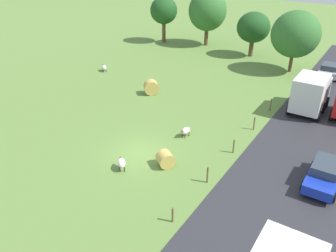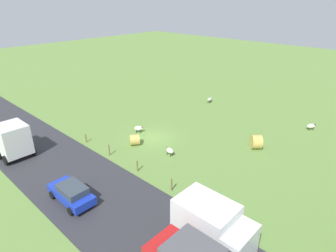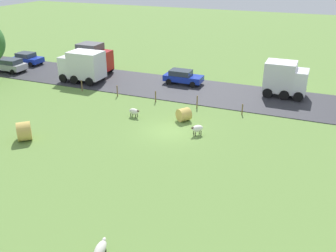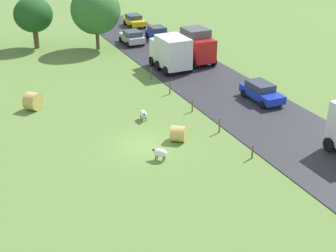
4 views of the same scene
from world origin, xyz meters
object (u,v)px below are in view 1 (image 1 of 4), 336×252
Objects in this scene: car_1 at (325,174)px; tree_1 at (253,28)px; sheep_2 at (104,67)px; hay_bale_0 at (165,159)px; car_4 at (330,70)px; tree_3 at (208,11)px; sheep_3 at (121,163)px; tree_0 at (164,11)px; sheep_1 at (186,131)px; tree_2 at (296,34)px; truck_2 at (311,92)px; hay_bale_1 at (151,87)px.

tree_1 is at bearing 120.04° from car_1.
sheep_2 is 1.02× the size of hay_bale_0.
tree_1 is 11.52m from car_4.
tree_1 is at bearing -12.70° from tree_3.
sheep_3 is 30.55m from tree_1.
tree_1 is at bearing 0.92° from tree_0.
tree_0 is at bearing 126.60° from sheep_1.
car_4 is at bearing 71.17° from sheep_1.
hay_bale_0 is 0.17× the size of tree_0.
car_1 reaches higher than sheep_3.
tree_1 is at bearing 98.53° from sheep_1.
truck_2 is at bearing -66.52° from tree_2.
truck_2 is 10.70m from car_4.
sheep_3 is 0.22× the size of truck_2.
car_4 is (24.69, -2.95, -3.84)m from tree_0.
sheep_1 is 0.14× the size of tree_3.
tree_3 reaches higher than hay_bale_1.
hay_bale_1 is 18.20m from tree_2.
tree_0 reaches higher than hay_bale_0.
hay_bale_1 is (-8.28, 10.07, 0.17)m from hay_bale_0.
sheep_2 is 28.32m from car_1.
car_4 is at bearing -6.81° from tree_0.
sheep_2 is 20.90m from sheep_3.
tree_2 is at bearing -9.31° from tree_0.
sheep_2 is 1.11× the size of sheep_3.
hay_bale_1 is (-7.38, 5.70, 0.22)m from sheep_1.
tree_3 reaches higher than tree_1.
tree_2 reaches higher than hay_bale_0.
car_1 is (28.23, -24.35, -3.86)m from tree_0.
tree_1 reaches higher than hay_bale_1.
hay_bale_1 is at bearing -133.83° from car_4.
sheep_1 is 20.94m from tree_2.
sheep_2 is 18.53m from tree_3.
hay_bale_1 is (8.84, -2.68, 0.25)m from sheep_2.
tree_1 is at bearing 94.12° from sheep_3.
tree_3 is at bearing 167.30° from tree_1.
car_1 is at bearing -80.61° from car_4.
tree_3 is at bearing 101.11° from hay_bale_1.
tree_2 reaches higher than car_4.
sheep_3 is at bearing -61.69° from tree_0.
tree_2 reaches higher than tree_1.
hay_bale_0 is at bearing -78.39° from sheep_1.
sheep_3 is at bearing -107.38° from car_4.
tree_1 is 1.53× the size of car_4.
tree_0 is 37.48m from car_1.
sheep_2 is at bearing 152.67° from sheep_1.
tree_0 reaches higher than truck_2.
sheep_2 is 0.27× the size of car_1.
hay_bale_1 is at bearing 142.31° from sheep_1.
tree_2 is at bearing -29.46° from tree_1.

